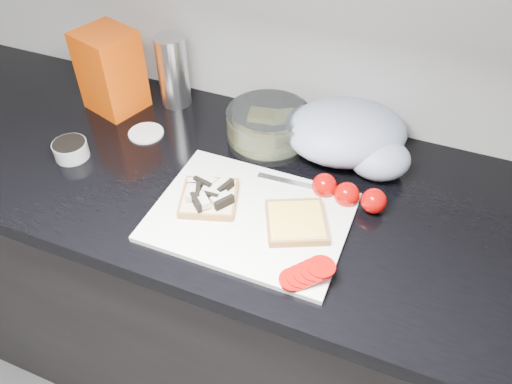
{
  "coord_description": "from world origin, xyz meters",
  "views": [
    {
      "loc": [
        0.43,
        0.43,
        1.66
      ],
      "look_at": [
        0.15,
        1.12,
        0.95
      ],
      "focal_mm": 35.0,
      "sensor_mm": 36.0,
      "label": 1
    }
  ],
  "objects_px": {
    "glass_bowl": "(269,127)",
    "steel_canister": "(173,71)",
    "cutting_board": "(251,216)",
    "bread_bag": "(111,71)"
  },
  "relations": [
    {
      "from": "glass_bowl",
      "to": "steel_canister",
      "type": "height_order",
      "value": "steel_canister"
    },
    {
      "from": "cutting_board",
      "to": "glass_bowl",
      "type": "distance_m",
      "value": 0.27
    },
    {
      "from": "cutting_board",
      "to": "bread_bag",
      "type": "relative_size",
      "value": 1.9
    },
    {
      "from": "cutting_board",
      "to": "steel_canister",
      "type": "relative_size",
      "value": 2.11
    },
    {
      "from": "glass_bowl",
      "to": "steel_canister",
      "type": "relative_size",
      "value": 1.08
    },
    {
      "from": "steel_canister",
      "to": "cutting_board",
      "type": "bearing_deg",
      "value": -42.72
    },
    {
      "from": "bread_bag",
      "to": "steel_canister",
      "type": "height_order",
      "value": "bread_bag"
    },
    {
      "from": "cutting_board",
      "to": "bread_bag",
      "type": "height_order",
      "value": "bread_bag"
    },
    {
      "from": "cutting_board",
      "to": "steel_canister",
      "type": "height_order",
      "value": "steel_canister"
    },
    {
      "from": "glass_bowl",
      "to": "bread_bag",
      "type": "height_order",
      "value": "bread_bag"
    }
  ]
}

